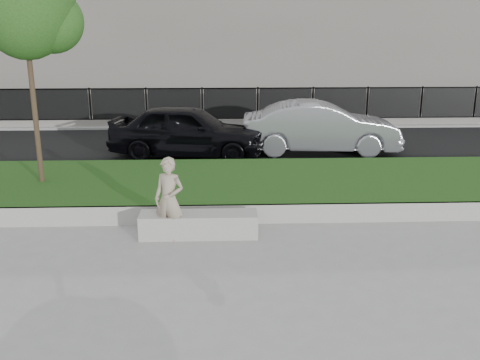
{
  "coord_description": "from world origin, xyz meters",
  "views": [
    {
      "loc": [
        0.07,
        -9.2,
        3.83
      ],
      "look_at": [
        0.48,
        1.2,
        0.88
      ],
      "focal_mm": 40.0,
      "sensor_mm": 36.0,
      "label": 1
    }
  ],
  "objects_px": {
    "book": "(168,211)",
    "stone_bench": "(199,225)",
    "car_dark": "(187,131)",
    "man": "(169,199)",
    "car_silver": "(320,127)"
  },
  "relations": [
    {
      "from": "stone_bench",
      "to": "car_silver",
      "type": "relative_size",
      "value": 0.46
    },
    {
      "from": "book",
      "to": "car_dark",
      "type": "distance_m",
      "value": 6.37
    },
    {
      "from": "stone_bench",
      "to": "book",
      "type": "height_order",
      "value": "book"
    },
    {
      "from": "car_silver",
      "to": "stone_bench",
      "type": "bearing_deg",
      "value": 155.93
    },
    {
      "from": "man",
      "to": "book",
      "type": "height_order",
      "value": "man"
    },
    {
      "from": "book",
      "to": "man",
      "type": "bearing_deg",
      "value": -84.04
    },
    {
      "from": "stone_bench",
      "to": "book",
      "type": "bearing_deg",
      "value": 166.55
    },
    {
      "from": "book",
      "to": "car_silver",
      "type": "relative_size",
      "value": 0.04
    },
    {
      "from": "man",
      "to": "car_silver",
      "type": "distance_m",
      "value": 8.14
    },
    {
      "from": "man",
      "to": "car_silver",
      "type": "xyz_separation_m",
      "value": [
        4.11,
        7.02,
        0.05
      ]
    },
    {
      "from": "stone_bench",
      "to": "man",
      "type": "relative_size",
      "value": 1.41
    },
    {
      "from": "book",
      "to": "car_dark",
      "type": "bearing_deg",
      "value": 85.73
    },
    {
      "from": "stone_bench",
      "to": "car_silver",
      "type": "distance_m",
      "value": 7.78
    },
    {
      "from": "book",
      "to": "stone_bench",
      "type": "bearing_deg",
      "value": -17.55
    },
    {
      "from": "man",
      "to": "car_dark",
      "type": "distance_m",
      "value": 6.65
    }
  ]
}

